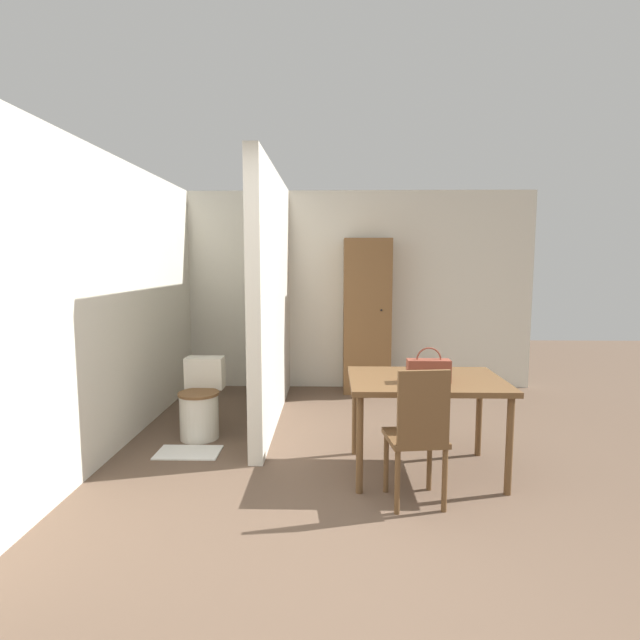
{
  "coord_description": "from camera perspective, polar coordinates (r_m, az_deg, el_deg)",
  "views": [
    {
      "loc": [
        -0.1,
        -2.31,
        1.61
      ],
      "look_at": [
        -0.21,
        2.14,
        1.09
      ],
      "focal_mm": 28.0,
      "sensor_mm": 36.0,
      "label": 1
    }
  ],
  "objects": [
    {
      "name": "wooden_chair",
      "position": [
        3.39,
        11.15,
        -12.5
      ],
      "size": [
        0.41,
        0.41,
        0.94
      ],
      "rotation": [
        0.0,
        0.0,
        0.12
      ],
      "color": "brown",
      "rests_on": "ground_plane"
    },
    {
      "name": "partition_wall",
      "position": [
        5.11,
        -5.42,
        2.56
      ],
      "size": [
        0.12,
        2.56,
        2.5
      ],
      "color": "beige",
      "rests_on": "ground_plane"
    },
    {
      "name": "wall_left",
      "position": [
        4.73,
        -22.1,
        1.78
      ],
      "size": [
        0.12,
        5.04,
        2.5
      ],
      "color": "beige",
      "rests_on": "ground_plane"
    },
    {
      "name": "handbag",
      "position": [
        3.73,
        12.3,
        -5.61
      ],
      "size": [
        0.31,
        0.11,
        0.26
      ],
      "color": "brown",
      "rests_on": "dining_table"
    },
    {
      "name": "dining_table",
      "position": [
        3.88,
        11.99,
        -7.63
      ],
      "size": [
        1.15,
        0.83,
        0.74
      ],
      "color": "brown",
      "rests_on": "ground_plane"
    },
    {
      "name": "toilet",
      "position": [
        4.81,
        -13.47,
        -9.26
      ],
      "size": [
        0.37,
        0.52,
        0.71
      ],
      "color": "silver",
      "rests_on": "ground_plane"
    },
    {
      "name": "wall_back",
      "position": [
        6.42,
        2.3,
        3.4
      ],
      "size": [
        4.86,
        0.12,
        2.5
      ],
      "color": "beige",
      "rests_on": "ground_plane"
    },
    {
      "name": "ground_plane",
      "position": [
        2.82,
        3.67,
        -28.26
      ],
      "size": [
        16.0,
        16.0,
        0.0
      ],
      "primitive_type": "plane",
      "color": "brown"
    },
    {
      "name": "wooden_cabinet",
      "position": [
        6.18,
        5.37,
        0.44
      ],
      "size": [
        0.57,
        0.42,
        1.89
      ],
      "color": "brown",
      "rests_on": "ground_plane"
    },
    {
      "name": "bath_mat",
      "position": [
        4.51,
        -14.81,
        -14.42
      ],
      "size": [
        0.53,
        0.32,
        0.01
      ],
      "color": "silver",
      "rests_on": "ground_plane"
    }
  ]
}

